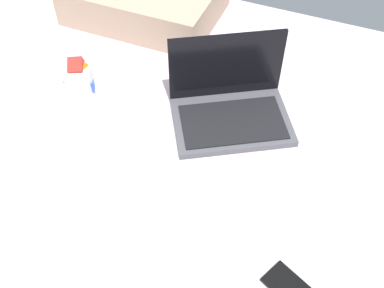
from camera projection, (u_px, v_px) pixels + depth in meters
bed_mattress at (120, 130)px, 145.83cm from camera, size 180.00×140.00×18.00cm
laptop at (230, 105)px, 134.06cm from camera, size 40.11×36.61×23.00cm
snack_cup at (79, 81)px, 138.42cm from camera, size 10.53×9.00×14.21cm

